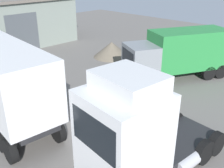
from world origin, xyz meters
TOP-DOWN VIEW (x-y plane):
  - ground_plane at (0.00, 0.00)m, footprint 60.00×60.00m
  - tractor_unit_white at (-0.72, -4.38)m, footprint 6.32×3.09m
  - box_truck_grey at (9.48, 0.02)m, footprint 7.73×5.54m
  - gravel_pile at (9.75, 6.94)m, footprint 3.30×3.30m

SIDE VIEW (x-z plane):
  - ground_plane at x=0.00m, z-range 0.00..0.00m
  - gravel_pile at x=9.75m, z-range 0.00..1.37m
  - box_truck_grey at x=9.48m, z-range 0.21..3.67m
  - tractor_unit_white at x=-0.72m, z-range -0.12..4.34m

